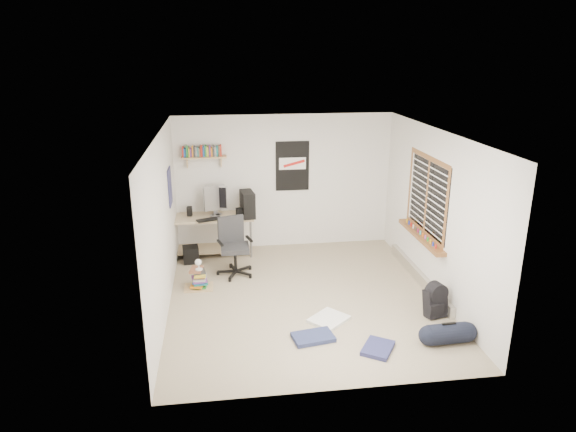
{
  "coord_description": "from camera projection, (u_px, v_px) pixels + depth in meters",
  "views": [
    {
      "loc": [
        -1.18,
        -6.94,
        3.59
      ],
      "look_at": [
        -0.18,
        0.37,
        1.2
      ],
      "focal_mm": 32.0,
      "sensor_mm": 36.0,
      "label": 1
    }
  ],
  "objects": [
    {
      "name": "duffel_bag",
      "position": [
        448.0,
        333.0,
        6.56
      ],
      "size": [
        0.28,
        0.28,
        0.52
      ],
      "primitive_type": "cylinder",
      "rotation": [
        0.0,
        0.0,
        0.04
      ],
      "color": "black",
      "rests_on": "floor"
    },
    {
      "name": "monitor_right",
      "position": [
        214.0,
        204.0,
        9.17
      ],
      "size": [
        0.41,
        0.27,
        0.44
      ],
      "primitive_type": "cube",
      "rotation": [
        0.0,
        0.0,
        0.47
      ],
      "color": "#ADAEB3",
      "rests_on": "desk"
    },
    {
      "name": "speaker_left",
      "position": [
        190.0,
        211.0,
        9.21
      ],
      "size": [
        0.1,
        0.1,
        0.17
      ],
      "primitive_type": "cube",
      "rotation": [
        0.0,
        0.0,
        -0.19
      ],
      "color": "black",
      "rests_on": "desk"
    },
    {
      "name": "right_wall",
      "position": [
        436.0,
        214.0,
        7.67
      ],
      "size": [
        0.01,
        4.5,
        2.5
      ],
      "primitive_type": "cube",
      "color": "silver",
      "rests_on": "ground"
    },
    {
      "name": "keyboard",
      "position": [
        209.0,
        219.0,
        8.99
      ],
      "size": [
        0.47,
        0.31,
        0.02
      ],
      "primitive_type": "cube",
      "rotation": [
        0.0,
        0.0,
        0.38
      ],
      "color": "black",
      "rests_on": "desk"
    },
    {
      "name": "jeans_a",
      "position": [
        313.0,
        337.0,
        6.67
      ],
      "size": [
        0.57,
        0.42,
        0.06
      ],
      "primitive_type": "cube",
      "rotation": [
        0.0,
        0.0,
        0.17
      ],
      "color": "navy",
      "rests_on": "floor"
    },
    {
      "name": "desk",
      "position": [
        209.0,
        235.0,
        9.39
      ],
      "size": [
        1.78,
        1.29,
        0.75
      ],
      "primitive_type": "cube",
      "rotation": [
        0.0,
        0.0,
        0.39
      ],
      "color": "tan",
      "rests_on": "floor"
    },
    {
      "name": "ceiling",
      "position": [
        305.0,
        133.0,
        7.03
      ],
      "size": [
        4.0,
        4.5,
        0.01
      ],
      "primitive_type": "cube",
      "color": "white",
      "rests_on": "ground"
    },
    {
      "name": "office_chair",
      "position": [
        235.0,
        247.0,
        8.47
      ],
      "size": [
        0.78,
        0.78,
        0.98
      ],
      "primitive_type": "cube",
      "rotation": [
        0.0,
        0.0,
        0.26
      ],
      "color": "#27272A",
      "rests_on": "floor"
    },
    {
      "name": "jeans_b",
      "position": [
        378.0,
        348.0,
        6.43
      ],
      "size": [
        0.52,
        0.56,
        0.06
      ],
      "primitive_type": "cube",
      "rotation": [
        0.0,
        0.0,
        0.99
      ],
      "color": "navy",
      "rests_on": "floor"
    },
    {
      "name": "floor",
      "position": [
        303.0,
        298.0,
        7.8
      ],
      "size": [
        4.0,
        4.5,
        0.01
      ],
      "primitive_type": "cube",
      "color": "gray",
      "rests_on": "ground"
    },
    {
      "name": "back_wall",
      "position": [
        284.0,
        182.0,
        9.54
      ],
      "size": [
        4.0,
        0.01,
        2.5
      ],
      "primitive_type": "cube",
      "color": "silver",
      "rests_on": "ground"
    },
    {
      "name": "window",
      "position": [
        426.0,
        196.0,
        7.89
      ],
      "size": [
        0.1,
        1.5,
        1.26
      ],
      "primitive_type": "cube",
      "color": "brown",
      "rests_on": "right_wall"
    },
    {
      "name": "tshirt",
      "position": [
        329.0,
        319.0,
        7.14
      ],
      "size": [
        0.65,
        0.64,
        0.04
      ],
      "primitive_type": "cube",
      "rotation": [
        0.0,
        0.0,
        0.73
      ],
      "color": "silver",
      "rests_on": "floor"
    },
    {
      "name": "book_stack",
      "position": [
        198.0,
        279.0,
        8.08
      ],
      "size": [
        0.6,
        0.55,
        0.34
      ],
      "primitive_type": "cube",
      "rotation": [
        0.0,
        0.0,
        -0.37
      ],
      "color": "brown",
      "rests_on": "floor"
    },
    {
      "name": "poster_left_wall",
      "position": [
        170.0,
        187.0,
        8.22
      ],
      "size": [
        0.02,
        0.42,
        0.6
      ],
      "primitive_type": "cube",
      "color": "navy",
      "rests_on": "left_wall"
    },
    {
      "name": "speaker_right",
      "position": [
        239.0,
        213.0,
        9.06
      ],
      "size": [
        0.12,
        0.12,
        0.19
      ],
      "primitive_type": "cube",
      "rotation": [
        0.0,
        0.0,
        0.37
      ],
      "color": "black",
      "rests_on": "desk"
    },
    {
      "name": "subwoofer",
      "position": [
        191.0,
        255.0,
        9.07
      ],
      "size": [
        0.3,
        0.3,
        0.3
      ],
      "primitive_type": "cube",
      "rotation": [
        0.0,
        0.0,
        0.12
      ],
      "color": "black",
      "rests_on": "floor"
    },
    {
      "name": "desk_lamp",
      "position": [
        199.0,
        266.0,
        7.99
      ],
      "size": [
        0.12,
        0.19,
        0.19
      ],
      "primitive_type": "cube",
      "rotation": [
        0.0,
        0.0,
        0.06
      ],
      "color": "silver",
      "rests_on": "book_stack"
    },
    {
      "name": "wall_shelf",
      "position": [
        204.0,
        157.0,
        9.08
      ],
      "size": [
        0.8,
        0.22,
        0.24
      ],
      "primitive_type": "cube",
      "color": "tan",
      "rests_on": "back_wall"
    },
    {
      "name": "pc_tower",
      "position": [
        247.0,
        204.0,
        9.13
      ],
      "size": [
        0.26,
        0.46,
        0.46
      ],
      "primitive_type": "cube",
      "rotation": [
        0.0,
        0.0,
        0.13
      ],
      "color": "black",
      "rests_on": "desk"
    },
    {
      "name": "monitor_left",
      "position": [
        216.0,
        203.0,
        9.23
      ],
      "size": [
        0.41,
        0.2,
        0.43
      ],
      "primitive_type": "cube",
      "rotation": [
        0.0,
        0.0,
        -0.27
      ],
      "color": "#A5A4A9",
      "rests_on": "desk"
    },
    {
      "name": "baseboard_heater",
      "position": [
        419.0,
        277.0,
        8.31
      ],
      "size": [
        0.08,
        2.5,
        0.18
      ],
      "primitive_type": "cube",
      "color": "#B7B2A8",
      "rests_on": "floor"
    },
    {
      "name": "left_wall",
      "position": [
        163.0,
        226.0,
        7.16
      ],
      "size": [
        0.01,
        4.5,
        2.5
      ],
      "primitive_type": "cube",
      "color": "silver",
      "rests_on": "ground"
    },
    {
      "name": "backpack",
      "position": [
        435.0,
        303.0,
        7.21
      ],
      "size": [
        0.35,
        0.3,
        0.4
      ],
      "primitive_type": "cube",
      "rotation": [
        0.0,
        0.0,
        0.24
      ],
      "color": "black",
      "rests_on": "floor"
    },
    {
      "name": "poster_back_wall",
      "position": [
        292.0,
        166.0,
        9.44
      ],
      "size": [
        0.62,
        0.03,
        0.92
      ],
      "primitive_type": "cube",
      "color": "black",
      "rests_on": "back_wall"
    }
  ]
}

